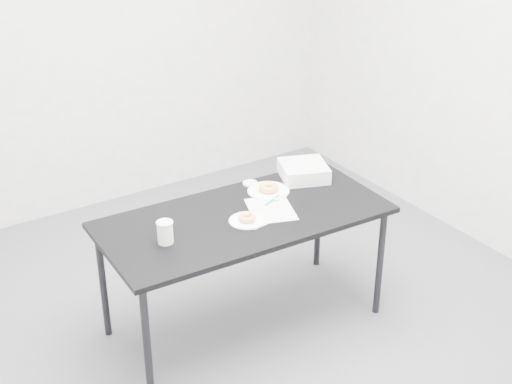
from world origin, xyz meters
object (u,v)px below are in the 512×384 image
donut_far (268,188)px  bakery_box (304,171)px  coffee_cup (165,232)px  table (244,224)px  pen (272,200)px  scorecard (271,209)px  plate_far (268,191)px  plate_near (247,221)px  donut_near (247,218)px

donut_far → bakery_box: 0.29m
donut_far → coffee_cup: 0.80m
table → pen: (0.22, 0.05, 0.06)m
scorecard → plate_far: 0.22m
plate_near → bakery_box: bearing=25.5°
donut_near → donut_far: (0.30, 0.24, 0.00)m
coffee_cup → plate_far: bearing=14.4°
pen → coffee_cup: size_ratio=1.17×
donut_far → table: bearing=-148.6°
plate_far → plate_near: bearing=-141.5°
table → plate_near: (-0.03, -0.07, 0.06)m
pen → coffee_cup: coffee_cup is taller
table → bakery_box: (0.56, 0.21, 0.10)m
plate_far → table: bearing=-148.6°
coffee_cup → bakery_box: 1.09m
table → donut_near: donut_near is taller
donut_far → bakery_box: (0.29, 0.04, 0.02)m
pen → bakery_box: (0.34, 0.16, 0.04)m
coffee_cup → scorecard: bearing=0.4°
pen → bakery_box: bakery_box is taller
pen → donut_near: donut_near is taller
table → donut_far: (0.27, 0.17, 0.08)m
table → pen: 0.24m
pen → plate_near: bearing=-177.0°
table → donut_near: (-0.03, -0.07, 0.08)m
table → donut_far: donut_far is taller
plate_far → bakery_box: bakery_box is taller
scorecard → bakery_box: (0.40, 0.23, 0.04)m
table → scorecard: bearing=-6.9°
scorecard → coffee_cup: bearing=-159.9°
plate_near → table: bearing=69.5°
bakery_box → plate_near: bearing=-133.7°
pen → donut_far: donut_far is taller
donut_far → coffee_cup: bearing=-165.6°
table → scorecard: (0.16, -0.03, 0.06)m
donut_near → plate_far: size_ratio=0.38×
table → coffee_cup: coffee_cup is taller
table → pen: size_ratio=11.40×
plate_near → coffee_cup: (-0.47, 0.04, 0.06)m
scorecard → plate_near: bearing=-146.6°
plate_near → pen: bearing=26.2°
scorecard → plate_far: plate_far is taller
pen → coffee_cup: bearing=163.2°
scorecard → plate_near: 0.19m
pen → coffee_cup: (-0.72, -0.08, 0.05)m
table → donut_near: size_ratio=17.33×
plate_near → coffee_cup: coffee_cup is taller
donut_near → bakery_box: 0.65m
pen → donut_near: 0.28m
table → plate_far: bearing=33.7°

